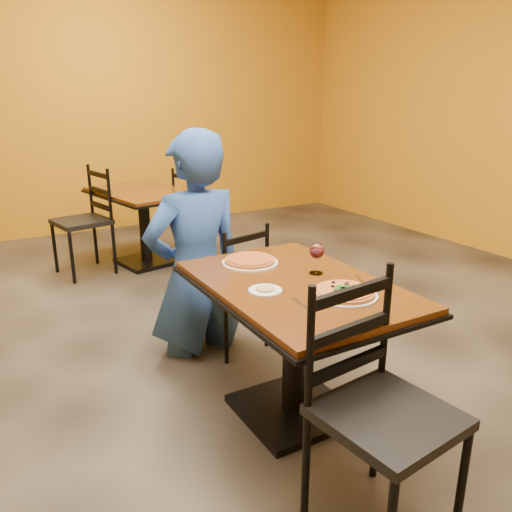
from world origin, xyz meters
TOP-DOWN VIEW (x-y plane):
  - floor at (0.00, 0.00)m, footprint 7.00×8.00m
  - wall_back at (0.00, 4.00)m, footprint 7.00×0.01m
  - table_main at (0.00, -0.50)m, footprint 0.83×1.23m
  - table_second at (0.13, 2.38)m, footprint 0.98×1.27m
  - chair_main_near at (-0.13, -1.31)m, footprint 0.50×0.50m
  - chair_main_far at (0.06, 0.36)m, footprint 0.47×0.47m
  - chair_second_left at (-0.47, 2.38)m, footprint 0.54×0.54m
  - chair_second_right at (0.74, 2.38)m, footprint 0.51×0.51m
  - diner at (-0.14, 0.46)m, footprint 0.72×0.49m
  - plate_main at (0.09, -0.76)m, footprint 0.31×0.31m
  - pizza_main at (0.09, -0.76)m, footprint 0.28×0.28m
  - plate_far at (-0.05, -0.13)m, footprint 0.31×0.31m
  - pizza_far at (-0.05, -0.13)m, footprint 0.28×0.28m
  - side_plate at (-0.20, -0.53)m, footprint 0.16×0.16m
  - dip at (-0.20, -0.53)m, footprint 0.09×0.09m
  - wine_glass at (0.16, -0.44)m, footprint 0.08×0.08m
  - fork at (-0.14, -0.76)m, footprint 0.03×0.19m
  - knife at (0.28, -0.66)m, footprint 0.11×0.19m

SIDE VIEW (x-z plane):
  - floor at x=0.00m, z-range -0.01..0.01m
  - chair_main_far at x=0.06m, z-range 0.00..0.86m
  - chair_second_right at x=0.74m, z-range 0.00..0.92m
  - chair_second_left at x=-0.47m, z-range 0.00..1.00m
  - chair_main_near at x=-0.13m, z-range 0.00..1.01m
  - table_second at x=0.13m, z-range 0.18..0.93m
  - table_main at x=0.00m, z-range 0.18..0.93m
  - diner at x=-0.14m, z-range 0.00..1.45m
  - fork at x=-0.14m, z-range 0.75..0.75m
  - knife at x=0.28m, z-range 0.75..0.75m
  - plate_main at x=0.09m, z-range 0.75..0.76m
  - plate_far at x=-0.05m, z-range 0.75..0.76m
  - side_plate at x=-0.20m, z-range 0.75..0.76m
  - dip at x=-0.20m, z-range 0.76..0.77m
  - pizza_main at x=0.09m, z-range 0.76..0.78m
  - pizza_far at x=-0.05m, z-range 0.76..0.78m
  - wine_glass at x=0.16m, z-range 0.75..0.93m
  - wall_back at x=0.00m, z-range 0.00..3.00m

